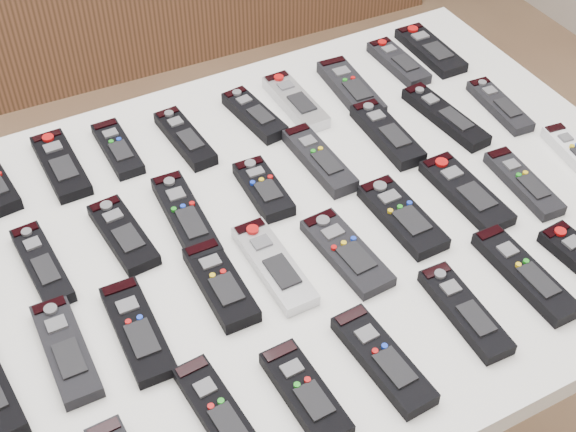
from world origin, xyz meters
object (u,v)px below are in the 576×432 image
remote_6 (295,102)px  remote_34 (465,311)px  remote_3 (118,149)px  remote_8 (398,63)px  remote_35 (525,274)px  remote_17 (445,116)px  remote_4 (185,138)px  remote_12 (123,235)px  remote_13 (186,217)px  remote_11 (42,265)px  remote_16 (387,134)px  remote_21 (137,330)px  remote_25 (402,217)px  remote_31 (220,415)px  remote_9 (430,50)px  remote_24 (347,252)px  remote_26 (466,192)px  remote_20 (66,350)px  remote_27 (523,183)px  remote_22 (221,284)px  table (288,250)px  remote_23 (274,265)px  remote_18 (500,106)px  remote_5 (254,115)px  remote_14 (263,189)px  remote_2 (61,165)px  remote_28 (575,154)px  remote_33 (383,360)px  remote_32 (305,393)px  remote_7 (351,88)px  remote_15 (319,160)px

remote_6 → remote_34: size_ratio=1.00×
remote_3 → remote_34: size_ratio=0.87×
remote_8 → remote_35: 0.58m
remote_17 → remote_35: bearing=-113.4°
remote_4 → remote_12: size_ratio=1.02×
remote_13 → remote_17: remote_13 is taller
remote_11 → remote_16: remote_16 is taller
remote_8 → remote_12: (-0.65, -0.20, 0.00)m
remote_21 → remote_16: bearing=22.3°
remote_8 → remote_34: same height
remote_25 → remote_31: size_ratio=0.97×
remote_12 → remote_25: remote_25 is taller
remote_3 → remote_4: 0.12m
remote_9 → remote_34: size_ratio=1.01×
remote_24 → remote_26: size_ratio=0.95×
remote_20 → remote_27: (0.77, -0.03, -0.00)m
remote_35 → remote_22: bearing=154.1°
table → remote_27: size_ratio=7.45×
table → remote_35: size_ratio=6.51×
remote_20 → remote_34: size_ratio=1.03×
remote_11 → remote_34: same height
remote_12 → remote_27: (0.63, -0.20, 0.00)m
remote_8 → remote_23: size_ratio=0.85×
remote_18 → remote_25: size_ratio=0.93×
remote_5 → remote_24: 0.38m
remote_14 → remote_27: bearing=-23.5°
remote_2 → remote_20: 0.40m
remote_23 → remote_28: bearing=-1.8°
remote_12 → remote_35: 0.61m
remote_16 → remote_21: (-0.55, -0.20, -0.00)m
remote_8 → remote_22: remote_22 is taller
remote_11 → remote_28: (0.89, -0.18, -0.00)m
remote_20 → remote_28: (0.90, -0.01, -0.00)m
remote_3 → remote_5: size_ratio=0.98×
remote_14 → remote_33: size_ratio=0.79×
remote_11 → remote_21: remote_11 is taller
remote_23 → remote_31: 0.27m
table → remote_14: (-0.00, 0.08, 0.07)m
remote_9 → remote_34: same height
remote_9 → remote_35: 0.61m
remote_5 → remote_34: bearing=-90.4°
remote_32 → remote_34: 0.27m
remote_11 → remote_26: 0.68m
remote_22 → remote_34: bearing=-35.1°
remote_31 → remote_17: bearing=27.1°
remote_26 → remote_27: bearing=-15.6°
remote_7 → remote_16: (-0.02, -0.15, 0.00)m
remote_15 → remote_34: bearing=-88.2°
remote_21 → remote_32: bearing=-50.3°
remote_26 → remote_34: same height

